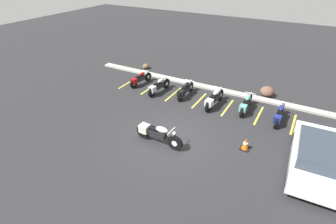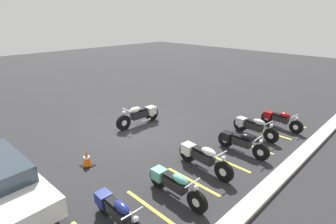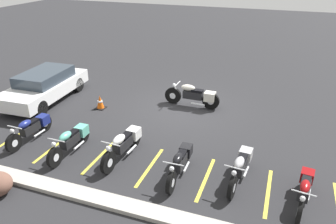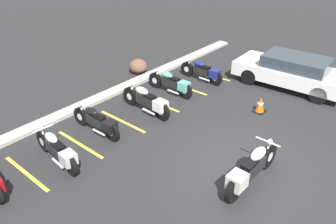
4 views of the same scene
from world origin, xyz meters
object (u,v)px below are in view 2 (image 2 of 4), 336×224
object	(u,v)px
motorcycle_cream_featured	(140,115)
parked_bike_5	(117,211)
parked_bike_4	(174,184)
parked_bike_1	(253,126)
parked_bike_2	(240,142)
traffic_cone	(87,159)
parked_bike_0	(279,119)
parked_bike_3	(202,157)

from	to	relation	value
motorcycle_cream_featured	parked_bike_5	xyz separation A→B (m)	(4.49, 4.54, -0.06)
parked_bike_4	parked_bike_1	bearing A→B (deg)	94.58
parked_bike_1	parked_bike_2	xyz separation A→B (m)	(1.66, 0.36, -0.01)
motorcycle_cream_featured	parked_bike_1	bearing A→B (deg)	121.96
motorcycle_cream_featured	parked_bike_1	distance (m)	5.08
parked_bike_2	parked_bike_4	distance (m)	3.65
motorcycle_cream_featured	parked_bike_2	xyz separation A→B (m)	(-0.92, 4.74, -0.06)
motorcycle_cream_featured	parked_bike_2	size ratio (longest dim) A/B	1.14
parked_bike_2	motorcycle_cream_featured	bearing A→B (deg)	-169.98
parked_bike_5	traffic_cone	bearing A→B (deg)	165.31
parked_bike_0	traffic_cone	world-z (taller)	parked_bike_0
motorcycle_cream_featured	parked_bike_3	world-z (taller)	motorcycle_cream_featured
parked_bike_3	parked_bike_5	distance (m)	3.47
parked_bike_5	parked_bike_0	bearing A→B (deg)	89.63
parked_bike_3	parked_bike_4	distance (m)	1.74
motorcycle_cream_featured	parked_bike_1	size ratio (longest dim) A/B	1.12
parked_bike_1	parked_bike_4	world-z (taller)	same
motorcycle_cream_featured	parked_bike_5	size ratio (longest dim) A/B	1.14
parked_bike_1	parked_bike_2	distance (m)	1.70
parked_bike_1	parked_bike_3	size ratio (longest dim) A/B	0.94
parked_bike_1	traffic_cone	xyz separation A→B (m)	(6.19, -2.87, -0.18)
traffic_cone	parked_bike_0	bearing A→B (deg)	157.23
motorcycle_cream_featured	parked_bike_4	world-z (taller)	motorcycle_cream_featured
parked_bike_1	parked_bike_5	distance (m)	7.07
parked_bike_5	motorcycle_cream_featured	bearing A→B (deg)	136.69
parked_bike_3	parked_bike_4	xyz separation A→B (m)	(1.71, 0.33, -0.03)
motorcycle_cream_featured	traffic_cone	size ratio (longest dim) A/B	4.16
parked_bike_4	traffic_cone	size ratio (longest dim) A/B	3.72
motorcycle_cream_featured	parked_bike_0	xyz separation A→B (m)	(-4.24, 4.81, -0.08)
parked_bike_2	parked_bike_4	xyz separation A→B (m)	(3.65, 0.03, 0.01)
parked_bike_2	parked_bike_0	bearing A→B (deg)	87.77
parked_bike_1	parked_bike_2	size ratio (longest dim) A/B	1.02
parked_bike_2	parked_bike_3	bearing A→B (deg)	-99.59
motorcycle_cream_featured	traffic_cone	bearing A→B (deg)	24.14
parked_bike_0	traffic_cone	distance (m)	8.53
parked_bike_1	parked_bike_3	world-z (taller)	parked_bike_3
parked_bike_0	parked_bike_1	distance (m)	1.72
motorcycle_cream_featured	parked_bike_5	world-z (taller)	motorcycle_cream_featured
parked_bike_4	parked_bike_5	distance (m)	1.77
parked_bike_5	traffic_cone	xyz separation A→B (m)	(-0.87, -3.03, -0.17)
motorcycle_cream_featured	parked_bike_4	bearing A→B (deg)	61.68
parked_bike_4	parked_bike_5	xyz separation A→B (m)	(1.76, -0.23, -0.01)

